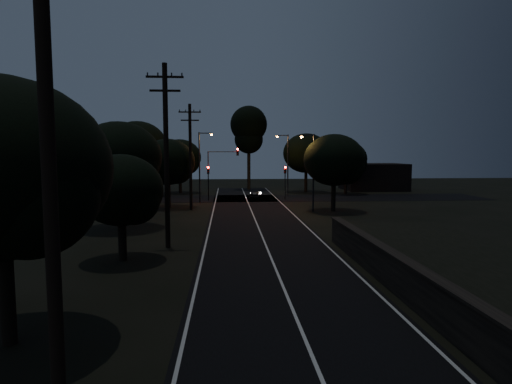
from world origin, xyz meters
TOP-DOWN VIEW (x-y plane):
  - ground at (0.00, 0.00)m, footprint 160.00×160.00m
  - road_surface at (0.00, 31.12)m, footprint 60.00×70.00m
  - utility_pole_near at (-6.00, -2.00)m, footprint 2.20×0.30m
  - utility_pole_mid at (-6.00, 15.00)m, footprint 2.20×0.30m
  - utility_pole_far at (-6.00, 32.00)m, footprint 2.20×0.30m
  - tree_left_a at (-8.78, 1.87)m, footprint 6.34×6.34m
  - tree_left_b at (-7.84, 11.91)m, footprint 4.48×4.48m
  - tree_left_c at (-10.27, 21.87)m, footprint 6.40×6.40m
  - tree_left_d at (-8.30, 33.89)m, footprint 5.64×5.64m
  - tree_far_nw at (-8.79, 49.88)m, footprint 5.97×5.97m
  - tree_far_w at (-13.73, 45.84)m, footprint 7.67×7.67m
  - tree_far_ne at (9.24, 49.87)m, footprint 6.67×6.67m
  - tree_far_e at (14.20, 46.88)m, footprint 5.71×5.71m
  - tree_right_a at (8.21, 29.88)m, footprint 5.92×5.92m
  - tall_pine at (1.00, 55.00)m, footprint 5.63×5.63m
  - building_left at (-20.00, 52.00)m, footprint 10.00×8.00m
  - building_right at (20.00, 53.00)m, footprint 9.00×7.00m
  - signal_left at (-4.60, 39.99)m, footprint 0.28×0.35m
  - signal_right at (4.60, 39.99)m, footprint 0.28×0.35m
  - signal_mast at (-2.91, 39.99)m, footprint 3.70×0.35m
  - streetlight_a at (-5.31, 38.00)m, footprint 1.66×0.26m
  - streetlight_b at (5.31, 44.00)m, footprint 1.66×0.26m
  - streetlight_c at (5.83, 30.00)m, footprint 1.46×0.26m
  - car at (1.07, 42.00)m, footprint 1.64×3.19m

SIDE VIEW (x-z plane):
  - ground at x=0.00m, z-range 0.00..0.00m
  - road_surface at x=0.00m, z-range 0.00..0.03m
  - car at x=1.07m, z-range 0.00..1.04m
  - building_right at x=20.00m, z-range 0.00..4.00m
  - building_left at x=-20.00m, z-range 0.00..4.40m
  - signal_left at x=-4.60m, z-range 0.79..4.89m
  - signal_right at x=4.60m, z-range 0.79..4.89m
  - tree_left_b at x=-7.84m, z-range 0.84..6.53m
  - signal_mast at x=-2.91m, z-range 1.21..7.46m
  - streetlight_c at x=5.83m, z-range 0.60..8.10m
  - tree_left_d at x=-8.30m, z-range 1.06..8.21m
  - streetlight_a at x=-5.31m, z-range 0.64..8.64m
  - streetlight_b at x=5.31m, z-range 0.64..8.64m
  - tree_far_e at x=14.20m, z-range 1.07..8.31m
  - tree_right_a at x=8.21m, z-range 1.12..8.64m
  - tree_far_nw at x=-8.79m, z-range 1.11..8.68m
  - tree_left_a at x=-8.78m, z-range 1.18..9.20m
  - tree_left_c at x=-10.27m, z-range 1.19..9.27m
  - tree_far_ne at x=9.24m, z-range 1.24..9.67m
  - utility_pole_far at x=-6.00m, z-range 0.23..10.73m
  - utility_pole_mid at x=-6.00m, z-range 0.24..11.24m
  - utility_pole_near at x=-6.00m, z-range 0.25..12.25m
  - tree_far_w at x=-13.73m, z-range 1.47..11.25m
  - tall_pine at x=1.00m, z-range 2.82..15.63m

